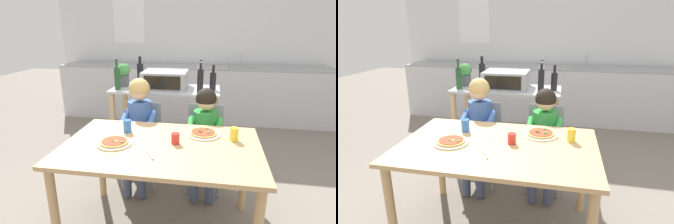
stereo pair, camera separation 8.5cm
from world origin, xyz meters
The scene contains 22 objects.
ground_plane centered at (0.00, 1.28, 0.00)m, with size 12.77×12.77×0.00m, color slate.
back_wall_tiled centered at (0.00, 3.25, 1.35)m, with size 5.00×0.13×2.70m.
kitchen_counter centered at (0.00, 2.84, 0.46)m, with size 4.50×0.60×1.11m.
kitchen_island_cart centered at (-0.17, 1.16, 0.60)m, with size 1.17×0.53×0.90m.
toaster_oven centered at (-0.18, 1.18, 0.99)m, with size 0.48×0.41×0.19m.
bottle_dark_olive_oil centered at (-0.50, 1.33, 1.03)m, with size 0.08×0.08×0.32m.
bottle_brown_beer centered at (0.20, 1.20, 1.03)m, with size 0.05×0.05×0.31m.
bottle_squat_spirits centered at (0.34, 1.15, 1.00)m, with size 0.07×0.07×0.27m.
bottle_slim_sauce centered at (0.21, 1.01, 1.02)m, with size 0.06×0.06×0.30m.
bottle_tall_green_wine centered at (-0.67, 1.01, 1.02)m, with size 0.06×0.06×0.32m.
potted_herb_plant centered at (-0.66, 1.19, 1.03)m, with size 0.15×0.15×0.26m.
dining_table centered at (0.00, 0.00, 0.65)m, with size 1.41×0.90×0.75m.
dining_chair_left centered at (-0.33, 0.72, 0.48)m, with size 0.36×0.36×0.81m.
dining_chair_right centered at (0.29, 0.74, 0.48)m, with size 0.36×0.36×0.81m.
child_in_blue_striped_shirt centered at (-0.33, 0.60, 0.70)m, with size 0.32×0.42×1.07m.
child_in_green_shirt centered at (0.29, 0.62, 0.65)m, with size 0.32×0.42×1.00m.
pizza_plate_cream centered at (-0.33, -0.05, 0.76)m, with size 0.25×0.25×0.03m.
pizza_plate_white centered at (0.29, 0.23, 0.76)m, with size 0.26×0.26×0.03m.
drinking_cup_yellow centered at (0.52, 0.16, 0.80)m, with size 0.06×0.06×0.10m, color yellow.
drinking_cup_blue centered at (-0.31, 0.19, 0.80)m, with size 0.07×0.07×0.10m, color blue.
drinking_cup_red centered at (0.10, 0.03, 0.79)m, with size 0.06×0.06×0.08m, color red.
serving_spoon centered at (-0.04, -0.18, 0.75)m, with size 0.01×0.01×0.14m, color #B7BABF.
Camera 2 is at (0.43, -1.76, 1.56)m, focal length 29.52 mm.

